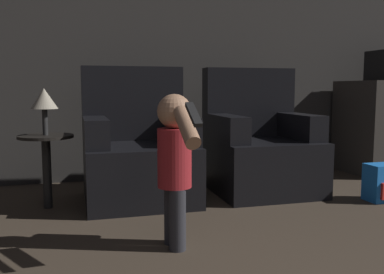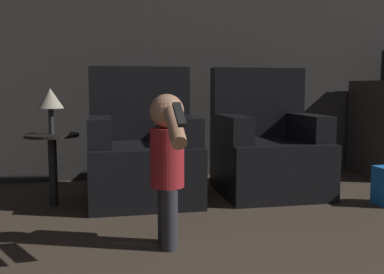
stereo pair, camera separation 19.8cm
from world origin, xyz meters
name	(u,v)px [view 1 (the left image)]	position (x,y,z in m)	size (l,w,h in m)	color
wall_back	(130,35)	(0.00, 4.50, 1.30)	(8.40, 0.05, 2.60)	#33302D
armchair_left	(138,154)	(-0.06, 3.72, 0.34)	(0.79, 0.78, 1.00)	black
armchair_right	(260,149)	(0.93, 3.72, 0.34)	(0.80, 0.79, 1.00)	black
person_toddler	(175,158)	(-0.04, 2.69, 0.47)	(0.18, 0.56, 0.80)	#28282D
toy_backpack	(382,183)	(1.65, 3.17, 0.13)	(0.22, 0.19, 0.27)	blue
side_table	(46,151)	(-0.71, 3.66, 0.40)	(0.37, 0.37, 0.51)	black
lamp	(44,100)	(-0.71, 3.66, 0.75)	(0.18, 0.18, 0.32)	#262626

